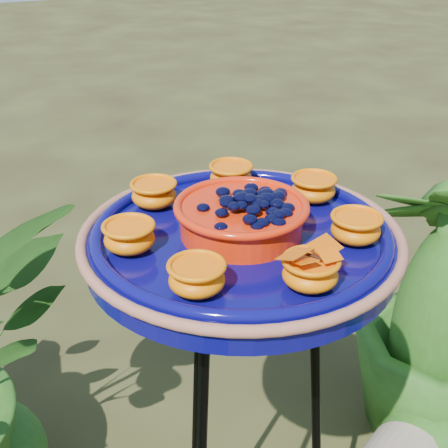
{
  "coord_description": "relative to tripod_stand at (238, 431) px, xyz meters",
  "views": [
    {
      "loc": [
        -0.39,
        -0.62,
        1.46
      ],
      "look_at": [
        -0.03,
        0.14,
        1.02
      ],
      "focal_mm": 50.0,
      "sensor_mm": 36.0,
      "label": 1
    }
  ],
  "objects": [
    {
      "name": "feeder_dish",
      "position": [
        0.0,
        -0.0,
        0.42
      ],
      "size": [
        0.55,
        0.55,
        0.11
      ],
      "rotation": [
        0.0,
        0.0,
        0.14
      ],
      "color": "#080752",
      "rests_on": "tripod_stand"
    },
    {
      "name": "shrub_back_right",
      "position": [
        0.78,
        0.27,
        -0.14
      ],
      "size": [
        0.68,
        0.68,
        0.87
      ],
      "primitive_type": "imported",
      "rotation": [
        0.0,
        0.0,
        2.52
      ],
      "color": "#214E14",
      "rests_on": "ground"
    },
    {
      "name": "tripod_stand",
      "position": [
        0.0,
        0.0,
        0.0
      ],
      "size": [
        0.39,
        0.39,
        0.95
      ],
      "rotation": [
        0.0,
        0.0,
        0.14
      ],
      "color": "black",
      "rests_on": "ground"
    }
  ]
}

